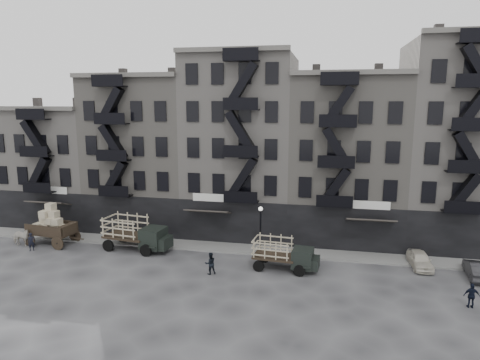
% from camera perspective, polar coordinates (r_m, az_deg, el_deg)
% --- Properties ---
extents(ground, '(140.00, 140.00, 0.00)m').
position_cam_1_polar(ground, '(35.09, -2.91, -11.15)').
color(ground, '#38383A').
rests_on(ground, ground).
extents(sidewalk, '(55.00, 2.50, 0.15)m').
position_cam_1_polar(sidewalk, '(38.47, -1.50, -9.01)').
color(sidewalk, slate).
rests_on(sidewalk, ground).
extents(building_west, '(10.00, 11.35, 13.20)m').
position_cam_1_polar(building_west, '(50.54, -22.55, 1.89)').
color(building_west, gray).
rests_on(building_west, ground).
extents(building_midwest, '(10.00, 11.35, 16.20)m').
position_cam_1_polar(building_midwest, '(45.51, -12.17, 3.49)').
color(building_midwest, gray).
rests_on(building_midwest, ground).
extents(building_center, '(10.00, 11.35, 18.20)m').
position_cam_1_polar(building_center, '(42.38, 0.30, 4.56)').
color(building_center, gray).
rests_on(building_center, ground).
extents(building_mideast, '(10.00, 11.35, 16.20)m').
position_cam_1_polar(building_mideast, '(41.74, 13.91, 2.77)').
color(building_mideast, gray).
rests_on(building_mideast, ground).
extents(building_east, '(10.00, 11.35, 19.20)m').
position_cam_1_polar(building_east, '(43.16, 27.41, 4.13)').
color(building_east, gray).
rests_on(building_east, ground).
extents(lamp_post, '(0.36, 0.36, 4.28)m').
position_cam_1_polar(lamp_post, '(36.01, 2.74, -5.88)').
color(lamp_post, black).
rests_on(lamp_post, ground).
extents(horse, '(1.99, 0.96, 1.66)m').
position_cam_1_polar(horse, '(43.57, -27.18, -6.80)').
color(horse, '#BAB4AA').
rests_on(horse, ground).
extents(wagon, '(4.66, 2.92, 3.71)m').
position_cam_1_polar(wagon, '(42.64, -24.03, -5.09)').
color(wagon, black).
rests_on(wagon, ground).
extents(stake_truck_west, '(6.22, 3.12, 3.00)m').
position_cam_1_polar(stake_truck_west, '(38.75, -13.76, -6.62)').
color(stake_truck_west, black).
rests_on(stake_truck_west, ground).
extents(stake_truck_east, '(5.19, 2.49, 2.53)m').
position_cam_1_polar(stake_truck_east, '(33.71, 5.85, -9.51)').
color(stake_truck_east, black).
rests_on(stake_truck_east, ground).
extents(car_east, '(1.71, 3.77, 1.26)m').
position_cam_1_polar(car_east, '(37.08, 22.86, -9.76)').
color(car_east, beige).
rests_on(car_east, ground).
extents(car_far, '(1.64, 3.92, 1.26)m').
position_cam_1_polar(car_far, '(36.91, 29.05, -10.39)').
color(car_far, '#232326').
rests_on(car_far, ground).
extents(pedestrian_west, '(0.69, 0.63, 1.59)m').
position_cam_1_polar(pedestrian_west, '(41.91, -26.06, -7.42)').
color(pedestrian_west, black).
rests_on(pedestrian_west, ground).
extents(pedestrian_mid, '(1.05, 0.99, 1.71)m').
position_cam_1_polar(pedestrian_mid, '(33.01, -3.98, -11.02)').
color(pedestrian_mid, black).
rests_on(pedestrian_mid, ground).
extents(policeman, '(0.96, 0.41, 1.63)m').
position_cam_1_polar(policeman, '(31.70, 28.50, -13.40)').
color(policeman, black).
rests_on(policeman, ground).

